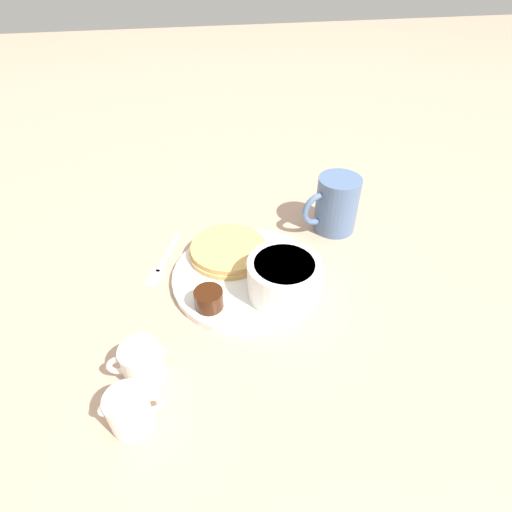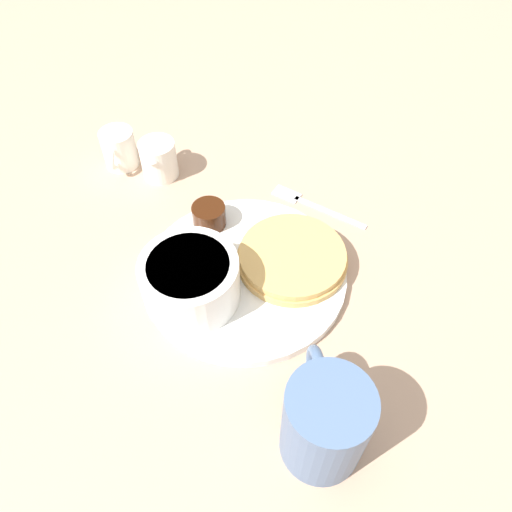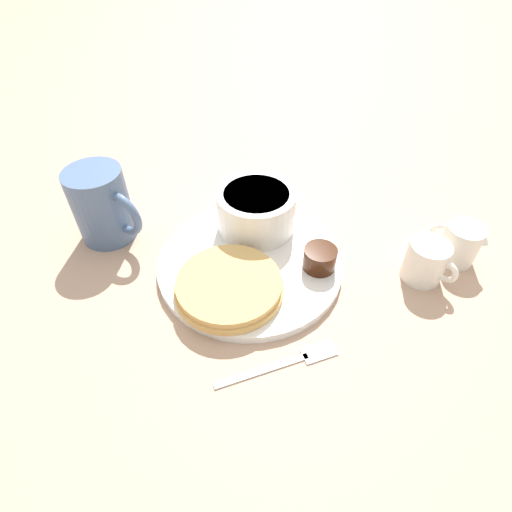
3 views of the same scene
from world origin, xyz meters
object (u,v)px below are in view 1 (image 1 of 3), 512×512
Objects in this scene: coffee_mug at (335,205)px; plate at (248,276)px; creamer_pitcher_far at (130,411)px; bowl at (284,277)px; fork at (162,264)px; creamer_pitcher_near at (142,363)px.

plate is at bearing 120.83° from coffee_mug.
coffee_mug is at bearing -47.20° from creamer_pitcher_far.
coffee_mug is at bearing -40.18° from bowl.
creamer_pitcher_near is at bearing 174.32° from fork.
creamer_pitcher_near and creamer_pitcher_far have the same top height.
fork is (-0.05, 0.32, -0.05)m from coffee_mug.
creamer_pitcher_near is (-0.16, 0.16, 0.02)m from plate.
bowl is 0.22m from fork.
coffee_mug is 0.43m from creamer_pitcher_near.
creamer_pitcher_near is at bearing 127.68° from coffee_mug.
creamer_pitcher_near is at bearing 116.67° from bowl.
creamer_pitcher_far is at bearing 132.80° from coffee_mug.
creamer_pitcher_near is (-0.10, 0.21, -0.02)m from bowl.
bowl is at bearing 139.82° from coffee_mug.
bowl is 0.27m from creamer_pitcher_far.
fork is at bearing -6.70° from creamer_pitcher_far.
plate is at bearing -38.10° from creamer_pitcher_far.
coffee_mug is 0.48m from creamer_pitcher_far.
coffee_mug reaches higher than fork.
coffee_mug is (0.16, -0.14, 0.01)m from bowl.
plate reaches higher than fork.
plate is 0.15m from fork.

